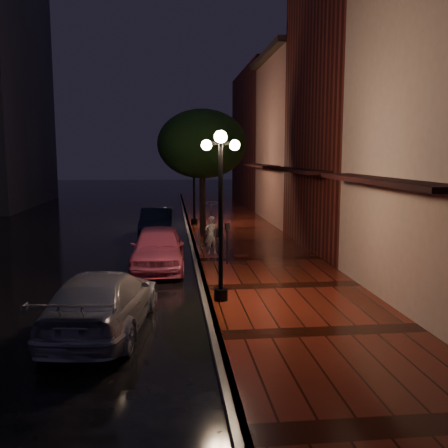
# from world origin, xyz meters

# --- Properties ---
(ground) EXTENTS (120.00, 120.00, 0.00)m
(ground) POSITION_xyz_m (0.00, 0.00, 0.00)
(ground) COLOR black
(ground) RESTS_ON ground
(sidewalk) EXTENTS (4.50, 60.00, 0.15)m
(sidewalk) POSITION_xyz_m (2.25, 0.00, 0.07)
(sidewalk) COLOR #41160B
(sidewalk) RESTS_ON ground
(curb) EXTENTS (0.25, 60.00, 0.15)m
(curb) POSITION_xyz_m (0.00, 0.00, 0.07)
(curb) COLOR #595451
(curb) RESTS_ON ground
(storefront_mid) EXTENTS (5.00, 8.00, 11.00)m
(storefront_mid) POSITION_xyz_m (7.00, 2.00, 5.50)
(storefront_mid) COLOR #511914
(storefront_mid) RESTS_ON ground
(storefront_far) EXTENTS (5.00, 8.00, 9.00)m
(storefront_far) POSITION_xyz_m (7.00, 10.00, 4.50)
(storefront_far) COLOR #8C5951
(storefront_far) RESTS_ON ground
(storefront_extra) EXTENTS (5.00, 12.00, 10.00)m
(storefront_extra) POSITION_xyz_m (7.00, 20.00, 5.00)
(storefront_extra) COLOR #511914
(storefront_extra) RESTS_ON ground
(streetlamp_near) EXTENTS (0.96, 0.36, 4.31)m
(streetlamp_near) POSITION_xyz_m (0.35, -5.00, 2.60)
(streetlamp_near) COLOR black
(streetlamp_near) RESTS_ON sidewalk
(streetlamp_far) EXTENTS (0.96, 0.36, 4.31)m
(streetlamp_far) POSITION_xyz_m (0.35, 9.00, 2.60)
(streetlamp_far) COLOR black
(streetlamp_far) RESTS_ON sidewalk
(street_tree) EXTENTS (4.16, 4.16, 5.80)m
(street_tree) POSITION_xyz_m (0.61, 5.99, 4.24)
(street_tree) COLOR black
(street_tree) RESTS_ON sidewalk
(pink_car) EXTENTS (1.82, 4.37, 1.48)m
(pink_car) POSITION_xyz_m (-1.35, -0.65, 0.74)
(pink_car) COLOR #DB5A82
(pink_car) RESTS_ON ground
(navy_car) EXTENTS (1.56, 4.23, 1.38)m
(navy_car) POSITION_xyz_m (-1.55, 5.92, 0.69)
(navy_car) COLOR black
(navy_car) RESTS_ON ground
(silver_car) EXTENTS (2.46, 4.85, 1.35)m
(silver_car) POSITION_xyz_m (-2.41, -6.59, 0.67)
(silver_car) COLOR #A1A0A8
(silver_car) RESTS_ON ground
(woman_with_umbrella) EXTENTS (0.84, 0.86, 2.03)m
(woman_with_umbrella) POSITION_xyz_m (0.60, 0.94, 1.49)
(woman_with_umbrella) COLOR white
(woman_with_umbrella) RESTS_ON sidewalk
(parking_meter) EXTENTS (0.15, 0.13, 1.41)m
(parking_meter) POSITION_xyz_m (1.00, -0.76, 1.00)
(parking_meter) COLOR black
(parking_meter) RESTS_ON sidewalk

